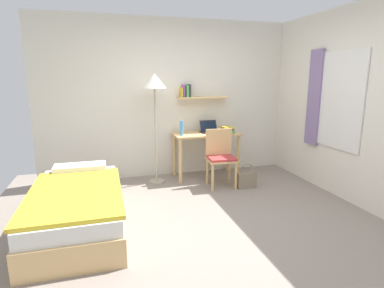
{
  "coord_description": "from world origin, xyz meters",
  "views": [
    {
      "loc": [
        -1.14,
        -3.09,
        1.67
      ],
      "look_at": [
        -0.1,
        0.51,
        0.85
      ],
      "focal_mm": 28.86,
      "sensor_mm": 36.0,
      "label": 1
    }
  ],
  "objects_px": {
    "desk": "(206,142)",
    "handbag": "(247,179)",
    "standing_lamp": "(155,88)",
    "desk_chair": "(221,155)",
    "book_stack": "(227,130)",
    "water_bottle": "(182,128)",
    "bed": "(78,207)",
    "laptop": "(209,129)"
  },
  "relations": [
    {
      "from": "desk",
      "to": "handbag",
      "type": "relative_size",
      "value": 2.77
    },
    {
      "from": "bed",
      "to": "laptop",
      "type": "xyz_separation_m",
      "value": [
        2.04,
        1.42,
        0.56
      ]
    },
    {
      "from": "standing_lamp",
      "to": "book_stack",
      "type": "height_order",
      "value": "standing_lamp"
    },
    {
      "from": "bed",
      "to": "desk_chair",
      "type": "height_order",
      "value": "desk_chair"
    },
    {
      "from": "desk",
      "to": "water_bottle",
      "type": "bearing_deg",
      "value": -170.09
    },
    {
      "from": "desk_chair",
      "to": "standing_lamp",
      "type": "distance_m",
      "value": 1.44
    },
    {
      "from": "standing_lamp",
      "to": "laptop",
      "type": "xyz_separation_m",
      "value": [
        0.93,
        0.13,
        -0.7
      ]
    },
    {
      "from": "bed",
      "to": "desk",
      "type": "bearing_deg",
      "value": 34.53
    },
    {
      "from": "bed",
      "to": "book_stack",
      "type": "relative_size",
      "value": 7.32
    },
    {
      "from": "desk",
      "to": "laptop",
      "type": "distance_m",
      "value": 0.22
    },
    {
      "from": "laptop",
      "to": "book_stack",
      "type": "height_order",
      "value": "laptop"
    },
    {
      "from": "desk",
      "to": "water_bottle",
      "type": "relative_size",
      "value": 4.66
    },
    {
      "from": "standing_lamp",
      "to": "water_bottle",
      "type": "xyz_separation_m",
      "value": [
        0.41,
        -0.02,
        -0.63
      ]
    },
    {
      "from": "desk",
      "to": "water_bottle",
      "type": "distance_m",
      "value": 0.52
    },
    {
      "from": "desk_chair",
      "to": "laptop",
      "type": "distance_m",
      "value": 0.64
    },
    {
      "from": "desk",
      "to": "book_stack",
      "type": "distance_m",
      "value": 0.42
    },
    {
      "from": "handbag",
      "to": "laptop",
      "type": "bearing_deg",
      "value": 113.93
    },
    {
      "from": "water_bottle",
      "to": "handbag",
      "type": "relative_size",
      "value": 0.6
    },
    {
      "from": "bed",
      "to": "laptop",
      "type": "distance_m",
      "value": 2.55
    },
    {
      "from": "desk",
      "to": "handbag",
      "type": "height_order",
      "value": "desk"
    },
    {
      "from": "desk_chair",
      "to": "standing_lamp",
      "type": "xyz_separation_m",
      "value": [
        -0.93,
        0.43,
        1.01
      ]
    },
    {
      "from": "desk",
      "to": "desk_chair",
      "type": "bearing_deg",
      "value": -81.2
    },
    {
      "from": "desk_chair",
      "to": "handbag",
      "type": "bearing_deg",
      "value": -32.25
    },
    {
      "from": "bed",
      "to": "water_bottle",
      "type": "height_order",
      "value": "water_bottle"
    },
    {
      "from": "bed",
      "to": "standing_lamp",
      "type": "xyz_separation_m",
      "value": [
        1.11,
        1.29,
        1.26
      ]
    },
    {
      "from": "laptop",
      "to": "water_bottle",
      "type": "bearing_deg",
      "value": -163.99
    },
    {
      "from": "bed",
      "to": "laptop",
      "type": "relative_size",
      "value": 6.19
    },
    {
      "from": "water_bottle",
      "to": "handbag",
      "type": "height_order",
      "value": "water_bottle"
    },
    {
      "from": "standing_lamp",
      "to": "desk",
      "type": "bearing_deg",
      "value": 4.09
    },
    {
      "from": "standing_lamp",
      "to": "handbag",
      "type": "xyz_separation_m",
      "value": [
        1.28,
        -0.65,
        -1.36
      ]
    },
    {
      "from": "desk",
      "to": "standing_lamp",
      "type": "relative_size",
      "value": 0.63
    },
    {
      "from": "desk",
      "to": "desk_chair",
      "type": "relative_size",
      "value": 1.24
    },
    {
      "from": "standing_lamp",
      "to": "book_stack",
      "type": "relative_size",
      "value": 6.81
    },
    {
      "from": "desk",
      "to": "laptop",
      "type": "relative_size",
      "value": 3.65
    },
    {
      "from": "bed",
      "to": "desk",
      "type": "height_order",
      "value": "desk"
    },
    {
      "from": "book_stack",
      "to": "handbag",
      "type": "bearing_deg",
      "value": -85.43
    },
    {
      "from": "water_bottle",
      "to": "book_stack",
      "type": "height_order",
      "value": "water_bottle"
    },
    {
      "from": "desk_chair",
      "to": "water_bottle",
      "type": "bearing_deg",
      "value": 141.31
    },
    {
      "from": "laptop",
      "to": "book_stack",
      "type": "bearing_deg",
      "value": -19.29
    },
    {
      "from": "laptop",
      "to": "desk_chair",
      "type": "bearing_deg",
      "value": -90.15
    },
    {
      "from": "desk_chair",
      "to": "book_stack",
      "type": "xyz_separation_m",
      "value": [
        0.29,
        0.46,
        0.31
      ]
    },
    {
      "from": "desk_chair",
      "to": "book_stack",
      "type": "distance_m",
      "value": 0.63
    }
  ]
}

